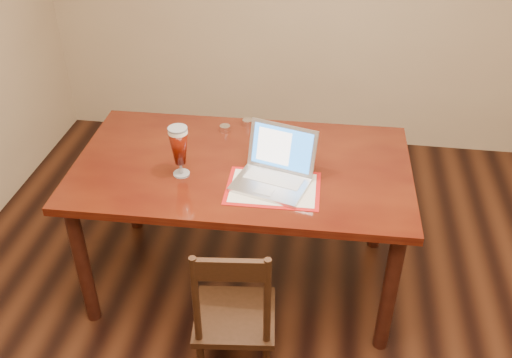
# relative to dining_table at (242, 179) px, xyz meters

# --- Properties ---
(room_shell) EXTENTS (4.51, 5.01, 2.71)m
(room_shell) POSITION_rel_dining_table_xyz_m (0.42, -0.74, 1.02)
(room_shell) COLOR tan
(room_shell) RESTS_ON ground
(dining_table) EXTENTS (1.81, 1.05, 1.11)m
(dining_table) POSITION_rel_dining_table_xyz_m (0.00, 0.00, 0.00)
(dining_table) COLOR #4E190A
(dining_table) RESTS_ON ground
(dining_chair) EXTENTS (0.42, 0.41, 0.91)m
(dining_chair) POSITION_rel_dining_table_xyz_m (0.07, -0.69, -0.32)
(dining_chair) COLOR black
(dining_chair) RESTS_ON ground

